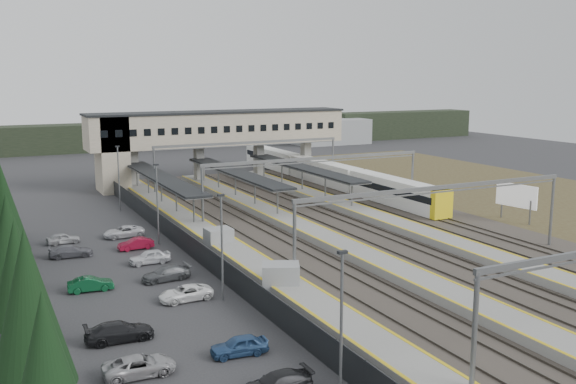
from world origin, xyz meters
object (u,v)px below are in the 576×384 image
train (325,173)px  billboard (516,197)px  footbridge (203,133)px  relay_cabin_far (219,240)px  relay_cabin_near (281,279)px

train → billboard: size_ratio=10.60×
footbridge → train: bearing=-29.4°
footbridge → billboard: 47.01m
relay_cabin_far → footbridge: footbridge is taller
relay_cabin_near → footbridge: size_ratio=0.09×
footbridge → billboard: (23.67, -40.30, -5.05)m
relay_cabin_far → train: train is taller
footbridge → train: 19.65m
relay_cabin_near → train: 49.68m
relay_cabin_near → billboard: billboard is taller
relay_cabin_far → train: bearing=45.3°
footbridge → billboard: bearing=-59.6°
relay_cabin_far → relay_cabin_near: bearing=-89.9°
relay_cabin_far → footbridge: (11.19, 36.93, 6.83)m
train → relay_cabin_far: bearing=-134.7°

